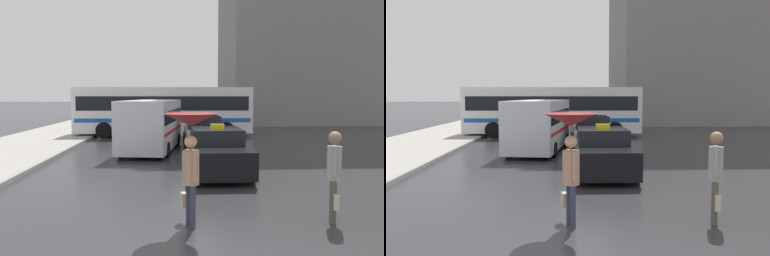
# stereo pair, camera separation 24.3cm
# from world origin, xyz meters

# --- Properties ---
(taxi) EXTENTS (1.91, 4.06, 1.62)m
(taxi) POSITION_xyz_m (1.09, 7.53, 0.68)
(taxi) COLOR black
(taxi) RESTS_ON ground_plane
(sedan_red) EXTENTS (1.91, 4.46, 1.52)m
(sedan_red) POSITION_xyz_m (1.18, 13.88, 0.69)
(sedan_red) COLOR #B7B2AD
(sedan_red) RESTS_ON ground_plane
(ambulance_van) EXTENTS (2.77, 5.93, 2.31)m
(ambulance_van) POSITION_xyz_m (-1.29, 12.62, 1.28)
(ambulance_van) COLOR silver
(ambulance_van) RESTS_ON ground_plane
(city_bus) EXTENTS (10.75, 2.76, 3.02)m
(city_bus) POSITION_xyz_m (-0.87, 18.91, 1.68)
(city_bus) COLOR silver
(city_bus) RESTS_ON ground_plane
(pedestrian_with_umbrella) EXTENTS (1.06, 1.06, 2.19)m
(pedestrian_with_umbrella) POSITION_xyz_m (-0.02, 2.61, 1.76)
(pedestrian_with_umbrella) COLOR #2D3347
(pedestrian_with_umbrella) RESTS_ON ground_plane
(pedestrian_man) EXTENTS (0.36, 0.57, 1.83)m
(pedestrian_man) POSITION_xyz_m (2.84, 2.70, 1.05)
(pedestrian_man) COLOR #4C473D
(pedestrian_man) RESTS_ON ground_plane
(building_tower_far) EXTENTS (14.53, 11.10, 33.03)m
(building_tower_far) POSITION_xyz_m (26.36, 50.45, 16.51)
(building_tower_far) COLOR brown
(building_tower_far) RESTS_ON ground_plane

